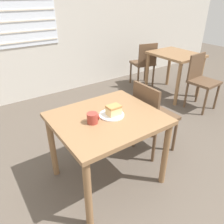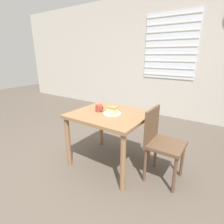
{
  "view_description": "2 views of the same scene",
  "coord_description": "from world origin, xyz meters",
  "px_view_note": "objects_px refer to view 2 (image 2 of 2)",
  "views": [
    {
      "loc": [
        -0.82,
        -0.81,
        1.7
      ],
      "look_at": [
        0.16,
        0.6,
        0.76
      ],
      "focal_mm": 35.0,
      "sensor_mm": 36.0,
      "label": 1
    },
    {
      "loc": [
        1.32,
        -1.15,
        1.45
      ],
      "look_at": [
        0.18,
        0.54,
        0.78
      ],
      "focal_mm": 28.0,
      "sensor_mm": 36.0,
      "label": 2
    }
  ],
  "objects_px": {
    "plate": "(112,113)",
    "coffee_mug": "(99,108)",
    "chair_near_window": "(161,141)",
    "dining_table_near": "(110,121)",
    "cake_slice": "(112,110)"
  },
  "relations": [
    {
      "from": "cake_slice",
      "to": "dining_table_near",
      "type": "bearing_deg",
      "value": 160.9
    },
    {
      "from": "plate",
      "to": "chair_near_window",
      "type": "bearing_deg",
      "value": 8.6
    },
    {
      "from": "plate",
      "to": "cake_slice",
      "type": "xyz_separation_m",
      "value": [
        0.01,
        -0.01,
        0.05
      ]
    },
    {
      "from": "plate",
      "to": "coffee_mug",
      "type": "bearing_deg",
      "value": -177.44
    },
    {
      "from": "cake_slice",
      "to": "coffee_mug",
      "type": "xyz_separation_m",
      "value": [
        -0.21,
        0.0,
        -0.01
      ]
    },
    {
      "from": "cake_slice",
      "to": "coffee_mug",
      "type": "distance_m",
      "value": 0.21
    },
    {
      "from": "coffee_mug",
      "to": "chair_near_window",
      "type": "bearing_deg",
      "value": 7.16
    },
    {
      "from": "dining_table_near",
      "to": "cake_slice",
      "type": "distance_m",
      "value": 0.18
    },
    {
      "from": "plate",
      "to": "coffee_mug",
      "type": "relative_size",
      "value": 2.23
    },
    {
      "from": "chair_near_window",
      "to": "cake_slice",
      "type": "height_order",
      "value": "chair_near_window"
    },
    {
      "from": "chair_near_window",
      "to": "coffee_mug",
      "type": "distance_m",
      "value": 0.88
    },
    {
      "from": "chair_near_window",
      "to": "plate",
      "type": "xyz_separation_m",
      "value": [
        -0.62,
        -0.09,
        0.25
      ]
    },
    {
      "from": "chair_near_window",
      "to": "coffee_mug",
      "type": "height_order",
      "value": "chair_near_window"
    },
    {
      "from": "plate",
      "to": "coffee_mug",
      "type": "height_order",
      "value": "coffee_mug"
    },
    {
      "from": "plate",
      "to": "cake_slice",
      "type": "bearing_deg",
      "value": -40.41
    }
  ]
}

